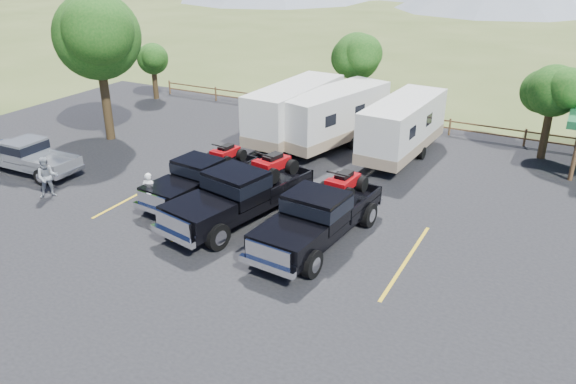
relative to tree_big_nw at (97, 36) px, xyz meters
The scene contains 17 objects.
ground 16.44m from the tree_big_nw, 35.73° to the right, with size 320.00×320.00×0.00m, color #3F5022.
asphalt_lot 14.99m from the tree_big_nw, 25.65° to the right, with size 44.00×34.00×0.04m, color black.
stall_lines 14.61m from the tree_big_nw, 21.83° to the right, with size 12.12×5.50×0.01m.
tree_big_nw is the anchor object (origin of this frame).
tree_ne_a 23.05m from the tree_big_nw, 20.37° to the left, with size 3.11×2.92×4.76m.
tree_north 14.61m from the tree_big_nw, 43.53° to the left, with size 3.46×3.24×5.25m.
tree_nw_small 9.15m from the tree_big_nw, 113.52° to the left, with size 2.59×2.43×3.85m.
rail_fence 18.06m from the tree_big_nw, 33.08° to the left, with size 36.12×0.12×1.00m.
rig_left 11.00m from the tree_big_nw, 23.00° to the right, with size 2.55×6.06×1.97m.
rig_center 13.51m from the tree_big_nw, 22.54° to the right, with size 3.52×7.19×2.30m.
rig_right 16.72m from the tree_big_nw, 18.52° to the right, with size 2.77×6.79×2.21m.
trailer_left 11.03m from the tree_big_nw, 25.62° to the left, with size 2.65×8.94×3.10m.
trailer_center 13.03m from the tree_big_nw, 22.21° to the left, with size 3.91×8.74×3.04m.
trailer_right 16.42m from the tree_big_nw, 17.29° to the left, with size 2.59×8.52×2.95m.
pickup_silver 7.32m from the tree_big_nw, 86.01° to the right, with size 5.39×1.98×1.61m.
person_a 11.16m from the tree_big_nw, 36.68° to the right, with size 0.60×0.39×1.63m, color white.
person_b 9.13m from the tree_big_nw, 64.24° to the right, with size 0.88×0.68×1.81m, color gray.
Camera 1 is at (10.23, -12.63, 10.11)m, focal length 35.00 mm.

